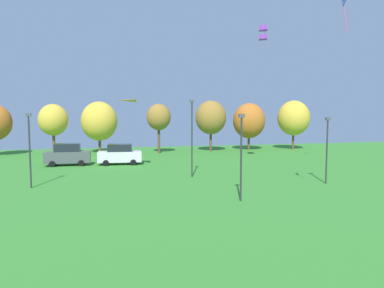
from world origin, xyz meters
TOP-DOWN VIEW (x-y plane):
  - kite_flying_0 at (-0.71, 36.26)m, footprint 2.28×2.42m
  - kite_flying_2 at (12.16, 34.85)m, footprint 1.12×1.11m
  - parked_car_leftmost at (-7.87, 40.32)m, footprint 4.68×2.00m
  - parked_car_second_from_left at (-2.37, 39.72)m, footprint 4.80×2.29m
  - light_post_0 at (3.50, 30.34)m, footprint 0.36×0.20m
  - light_post_1 at (4.50, 21.47)m, footprint 0.36×0.20m
  - light_post_2 at (13.15, 25.04)m, footprint 0.36×0.20m
  - light_post_3 at (-9.23, 28.83)m, footprint 0.36×0.20m
  - treeline_tree_1 at (-10.74, 50.81)m, footprint 3.87×3.87m
  - treeline_tree_2 at (-4.78, 52.22)m, footprint 5.08×5.08m
  - treeline_tree_3 at (3.43, 49.91)m, footprint 3.41×3.41m
  - treeline_tree_4 at (11.40, 50.71)m, footprint 4.59×4.59m
  - treeline_tree_5 at (17.88, 51.47)m, footprint 4.99×4.99m
  - treeline_tree_6 at (25.02, 50.43)m, footprint 5.02×5.02m

SIDE VIEW (x-z plane):
  - parked_car_second_from_left at x=-2.37m, z-range -0.01..2.25m
  - parked_car_leftmost at x=-7.87m, z-range -0.02..2.36m
  - light_post_2 at x=13.15m, z-range 0.39..5.63m
  - light_post_1 at x=4.50m, z-range 0.39..5.89m
  - light_post_3 at x=-9.23m, z-range 0.39..5.95m
  - light_post_0 at x=3.50m, z-range 0.41..7.15m
  - treeline_tree_5 at x=17.88m, z-range 0.90..8.21m
  - treeline_tree_2 at x=-4.78m, z-range 0.88..8.25m
  - treeline_tree_1 at x=-10.74m, z-range 1.31..8.23m
  - treeline_tree_6 at x=25.02m, z-range 1.10..8.83m
  - treeline_tree_4 at x=11.40m, z-range 1.26..8.86m
  - treeline_tree_3 at x=3.43m, z-range 1.60..8.64m
  - kite_flying_0 at x=-0.71m, z-range 5.90..6.12m
  - kite_flying_2 at x=12.16m, z-range 13.19..14.60m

